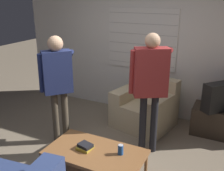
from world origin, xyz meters
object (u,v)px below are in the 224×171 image
object	(u,v)px
person_left_standing	(58,77)
book_stack	(85,147)
coffee_table	(95,154)
person_right_standing	(150,80)
soda_can	(121,150)
armchair_beige	(145,107)
spare_remote	(87,147)

from	to	relation	value
person_left_standing	book_stack	distance (m)	1.15
coffee_table	person_left_standing	distance (m)	1.27
person_right_standing	soda_can	distance (m)	1.03
armchair_beige	person_right_standing	xyz separation A→B (m)	(0.31, -0.76, 0.77)
spare_remote	book_stack	bearing A→B (deg)	-109.09
person_right_standing	book_stack	bearing A→B (deg)	-149.70
armchair_beige	coffee_table	distance (m)	1.64
armchair_beige	spare_remote	size ratio (longest dim) A/B	7.92
armchair_beige	book_stack	world-z (taller)	armchair_beige
book_stack	spare_remote	distance (m)	0.04
person_right_standing	spare_remote	distance (m)	1.21
coffee_table	armchair_beige	bearing A→B (deg)	87.92
person_left_standing	soda_can	world-z (taller)	person_left_standing
coffee_table	book_stack	bearing A→B (deg)	-174.85
coffee_table	person_right_standing	world-z (taller)	person_right_standing
person_left_standing	spare_remote	xyz separation A→B (m)	(0.79, -0.52, -0.64)
book_stack	soda_can	size ratio (longest dim) A/B	1.53
person_left_standing	armchair_beige	bearing A→B (deg)	0.90
person_left_standing	spare_remote	size ratio (longest dim) A/B	12.18
soda_can	spare_remote	size ratio (longest dim) A/B	0.93
person_right_standing	spare_remote	size ratio (longest dim) A/B	12.74
soda_can	book_stack	bearing A→B (deg)	-167.77
soda_can	spare_remote	bearing A→B (deg)	-172.09
person_right_standing	coffee_table	bearing A→B (deg)	-143.02
person_left_standing	soda_can	xyz separation A→B (m)	(1.22, -0.46, -0.59)
person_right_standing	person_left_standing	bearing A→B (deg)	164.34
person_left_standing	spare_remote	world-z (taller)	person_left_standing
armchair_beige	book_stack	xyz separation A→B (m)	(-0.19, -1.66, 0.10)
coffee_table	person_right_standing	bearing A→B (deg)	67.50
coffee_table	book_stack	distance (m)	0.15
soda_can	coffee_table	bearing A→B (deg)	-164.71
soda_can	spare_remote	world-z (taller)	soda_can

